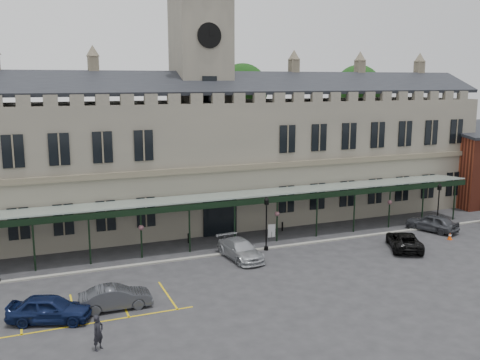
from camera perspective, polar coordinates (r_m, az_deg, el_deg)
name	(u,v)px	position (r m, az deg, el deg)	size (l,w,h in m)	color
ground	(271,274)	(39.90, 3.28, -9.98)	(140.00, 140.00, 0.00)	#29292B
station_building	(202,158)	(52.72, -4.04, 2.33)	(60.00, 10.36, 17.30)	#696458
clock_tower	(201,90)	(52.27, -4.17, 9.57)	(5.60, 5.60, 24.80)	#696458
canopy	(234,218)	(45.72, -0.69, -4.12)	(50.00, 4.10, 4.30)	#8C9E93
kerb	(242,251)	(44.63, 0.24, -7.63)	(60.00, 0.40, 0.12)	gray
parking_markings	(74,313)	(35.20, -17.27, -13.36)	(16.00, 6.00, 0.01)	gold
tree_behind_mid	(243,91)	(63.49, 0.27, 9.50)	(6.00, 6.00, 16.00)	#332314
tree_behind_right	(358,90)	(71.11, 12.45, 9.37)	(6.00, 6.00, 16.00)	#332314
lamp_post_mid	(266,218)	(44.45, 2.83, -4.12)	(0.44, 0.44, 4.61)	black
lamp_post_right	(438,202)	(53.84, 20.41, -2.23)	(0.43, 0.43, 4.55)	black
traffic_cone	(450,236)	(51.49, 21.48, -5.61)	(0.39, 0.39, 0.62)	#DE4407
sign_board	(272,231)	(48.69, 3.39, -5.44)	(0.70, 0.10, 1.20)	black
bollard_left	(188,238)	(47.15, -5.52, -6.20)	(0.15, 0.15, 0.87)	black
bollard_right	(282,226)	(50.78, 4.54, -4.96)	(0.15, 0.15, 0.86)	black
car_left_a	(50,309)	(34.11, -19.64, -12.80)	(1.94, 4.81, 1.64)	#0D183C
car_left_b	(116,297)	(34.84, -13.12, -12.10)	(1.55, 4.44, 1.46)	#383A40
car_taxi	(240,250)	(42.83, 0.03, -7.43)	(2.13, 5.24, 1.52)	#A6A8AE
car_van	(404,241)	(47.35, 17.11, -6.20)	(2.38, 5.17, 1.44)	black
car_right_a	(432,223)	(53.65, 19.79, -4.29)	(1.94, 4.82, 1.64)	#383A40
person_a	(98,333)	(30.12, -14.90, -15.46)	(0.70, 0.46, 1.91)	black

